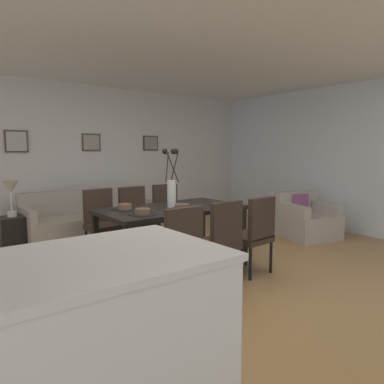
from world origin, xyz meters
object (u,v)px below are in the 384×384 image
dining_chair_far_left (219,238)px  bowl_near_right (125,206)px  dining_chair_far_right (136,216)px  framed_picture_left (16,141)px  centerpiece_vase (172,185)px  bowl_near_left (143,211)px  dining_chair_near_left (178,248)px  dining_chair_mid_right (169,211)px  sofa (91,222)px  dining_chair_mid_left (254,231)px  side_table (13,235)px  table_lamp (11,190)px  armchair (306,220)px  dining_chair_near_right (102,219)px  dining_table (172,213)px  framed_picture_right (151,143)px  bowl_far_left (182,206)px  framed_picture_center (91,142)px

dining_chair_far_left → bowl_near_right: bearing=117.8°
dining_chair_far_right → framed_picture_left: (-1.20, 1.66, 1.08)m
centerpiece_vase → bowl_near_left: centerpiece_vase is taller
dining_chair_near_left → dining_chair_mid_right: 2.12m
centerpiece_vase → sofa: (-0.30, 1.91, -0.74)m
bowl_near_right → dining_chair_mid_left: bearing=-45.0°
dining_chair_near_left → dining_chair_far_left: size_ratio=1.00×
dining_chair_mid_right → side_table: 2.25m
table_lamp → armchair: bearing=-26.0°
dining_chair_near_right → dining_chair_far_left: same height
dining_table → dining_chair_far_right: dining_chair_far_right is taller
armchair → dining_chair_mid_left: bearing=-161.0°
armchair → dining_chair_near_right: bearing=161.2°
dining_chair_near_right → framed_picture_right: bearing=42.7°
dining_chair_near_left → bowl_near_right: size_ratio=5.41×
dining_chair_near_right → bowl_far_left: bearing=-64.1°
dining_chair_mid_left → dining_chair_near_right: bearing=121.8°
bowl_near_left → side_table: size_ratio=0.33×
framed_picture_left → centerpiece_vase: bearing=-64.0°
dining_chair_mid_left → centerpiece_vase: 1.16m
dining_chair_far_left → dining_chair_mid_right: same height
bowl_near_right → framed_picture_left: (-0.69, 2.31, 0.81)m
bowl_far_left → dining_chair_mid_right: bearing=63.4°
dining_chair_far_left → dining_chair_mid_left: same height
framed_picture_center → dining_chair_mid_right: bearing=-70.9°
dining_chair_near_right → bowl_far_left: 1.26m
dining_chair_mid_right → framed_picture_right: (0.67, 1.62, 1.08)m
dining_chair_mid_left → table_lamp: bearing=127.1°
dining_chair_near_left → dining_chair_near_right: 1.80m
dining_chair_far_left → dining_chair_near_left: bearing=-176.1°
dining_chair_near_right → framed_picture_left: bearing=112.9°
dining_chair_far_left → framed_picture_right: size_ratio=2.78×
dining_chair_far_left → framed_picture_left: size_ratio=2.62×
sofa → dining_chair_far_left: bearing=-83.3°
dining_chair_mid_left → framed_picture_right: size_ratio=2.78×
dining_table → bowl_far_left: bearing=-90.0°
bowl_near_left → framed_picture_center: framed_picture_center is taller
sofa → bowl_near_right: bearing=-98.2°
bowl_near_left → bowl_near_right: same height
bowl_near_left → bowl_near_right: (0.00, 0.43, 0.00)m
dining_chair_near_left → dining_chair_near_right: same height
table_lamp → framed_picture_right: bearing=14.6°
dining_chair_mid_right → table_lamp: (-2.05, 0.91, 0.38)m
bowl_far_left → framed_picture_left: (-1.23, 2.74, 0.81)m
side_table → bowl_near_right: bearing=-59.5°
dining_chair_mid_right → framed_picture_right: framed_picture_right is taller
centerpiece_vase → bowl_far_left: size_ratio=4.32×
dining_chair_far_left → centerpiece_vase: 1.01m
dining_chair_near_right → armchair: 3.33m
framed_picture_right → framed_picture_center: bearing=-180.0°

